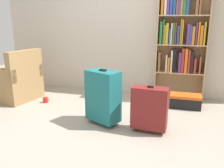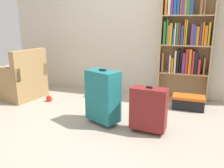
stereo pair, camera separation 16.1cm
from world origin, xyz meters
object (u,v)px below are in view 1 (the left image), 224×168
at_px(armchair, 17,82).
at_px(bookshelf, 181,40).
at_px(storage_box, 185,101).
at_px(suitcase_teal, 103,96).
at_px(suitcase_dark_red, 149,108).
at_px(mug, 45,100).

bearing_deg(armchair, bookshelf, 16.41).
height_order(storage_box, suitcase_teal, suitcase_teal).
distance_m(suitcase_teal, suitcase_dark_red, 0.65).
bearing_deg(suitcase_dark_red, bookshelf, 77.38).
bearing_deg(bookshelf, suitcase_dark_red, -102.62).
distance_m(armchair, suitcase_dark_red, 2.54).
relative_size(bookshelf, suitcase_dark_red, 3.19).
height_order(suitcase_teal, suitcase_dark_red, suitcase_teal).
relative_size(mug, suitcase_dark_red, 0.20).
height_order(mug, storage_box, storage_box).
bearing_deg(mug, bookshelf, 21.33).
height_order(bookshelf, armchair, bookshelf).
bearing_deg(suitcase_teal, storage_box, 40.92).
xyz_separation_m(bookshelf, armchair, (-2.78, -0.82, -0.75)).
distance_m(bookshelf, suitcase_teal, 1.82).
xyz_separation_m(bookshelf, suitcase_teal, (-0.96, -1.39, -0.67)).
bearing_deg(armchair, suitcase_teal, -17.34).
xyz_separation_m(bookshelf, suitcase_dark_red, (-0.33, -1.46, -0.74)).
bearing_deg(storage_box, suitcase_dark_red, -114.28).
height_order(armchair, mug, armchair).
height_order(armchair, suitcase_teal, armchair).
relative_size(armchair, mug, 7.50).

